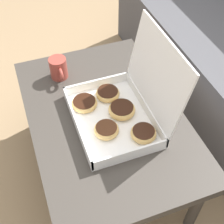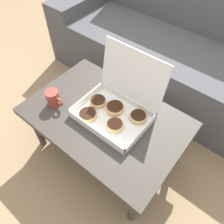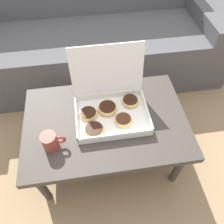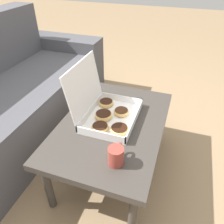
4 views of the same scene
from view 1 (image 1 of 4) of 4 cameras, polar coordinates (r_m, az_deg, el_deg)
The scene contains 4 objects.
ground_plane at distance 1.60m, azimuth 2.88°, elevation -8.87°, with size 12.00×12.00×0.00m, color #937756.
coffee_table at distance 1.29m, azimuth -1.21°, elevation -1.75°, with size 0.90×0.60×0.39m.
pastry_box at distance 1.21m, azimuth 1.65°, elevation 0.99°, with size 0.39×0.35×0.34m.
coffee_mug at distance 1.41m, azimuth -9.74°, elevation 7.86°, with size 0.12×0.08×0.10m.
Camera 1 is at (0.79, -0.37, 1.34)m, focal length 50.00 mm.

